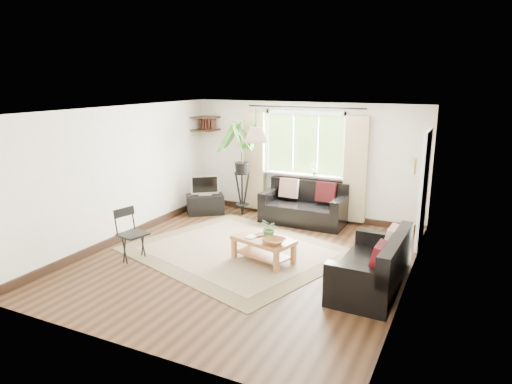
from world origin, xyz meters
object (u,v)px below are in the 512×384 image
at_px(sofa_back, 304,204).
at_px(coffee_table, 263,250).
at_px(folding_chair, 133,235).
at_px(tv_stand, 205,204).
at_px(palm_stand, 242,169).
at_px(sofa_right, 371,263).

distance_m(sofa_back, coffee_table, 2.21).
relative_size(coffee_table, folding_chair, 1.16).
height_order(sofa_back, tv_stand, sofa_back).
distance_m(tv_stand, folding_chair, 2.76).
xyz_separation_m(tv_stand, folding_chair, (0.34, -2.73, 0.21)).
bearing_deg(sofa_back, palm_stand, -179.65).
relative_size(sofa_right, coffee_table, 1.68).
height_order(tv_stand, folding_chair, folding_chair).
bearing_deg(palm_stand, sofa_back, -0.08).
bearing_deg(folding_chair, palm_stand, 4.98).
distance_m(palm_stand, folding_chair, 3.11).
relative_size(sofa_back, folding_chair, 2.00).
height_order(sofa_back, coffee_table, sofa_back).
relative_size(tv_stand, palm_stand, 0.39).
relative_size(sofa_back, tv_stand, 2.17).
height_order(sofa_right, tv_stand, sofa_right).
relative_size(sofa_right, palm_stand, 0.82).
bearing_deg(folding_chair, sofa_back, -18.19).
bearing_deg(coffee_table, tv_stand, 140.07).
relative_size(palm_stand, folding_chair, 2.38).
distance_m(sofa_right, tv_stand, 4.54).
distance_m(sofa_back, sofa_right, 3.06).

